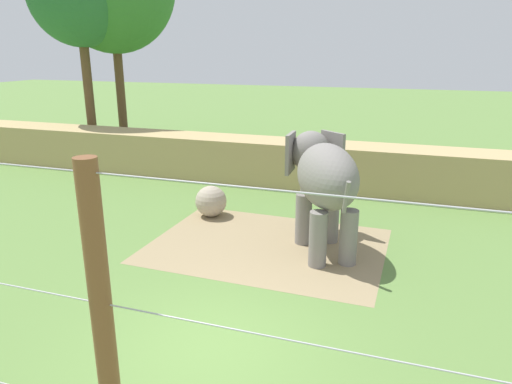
% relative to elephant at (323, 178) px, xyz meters
% --- Properties ---
extents(ground_plane, '(120.00, 120.00, 0.00)m').
position_rel_elephant_xyz_m(ground_plane, '(-1.04, -4.99, -1.96)').
color(ground_plane, '#5B7F3D').
extents(dirt_patch, '(6.33, 4.75, 0.01)m').
position_rel_elephant_xyz_m(dirt_patch, '(-1.42, -0.31, -1.96)').
color(dirt_patch, '#937F5B').
rests_on(dirt_patch, ground).
extents(embankment_wall, '(36.00, 1.80, 1.75)m').
position_rel_elephant_xyz_m(embankment_wall, '(-1.04, 5.63, -1.09)').
color(embankment_wall, tan).
rests_on(embankment_wall, ground).
extents(elephant, '(2.69, 3.66, 2.96)m').
position_rel_elephant_xyz_m(elephant, '(0.00, 0.00, 0.00)').
color(elephant, gray).
rests_on(elephant, ground).
extents(enrichment_ball, '(1.00, 1.00, 1.00)m').
position_rel_elephant_xyz_m(enrichment_ball, '(-3.81, 1.38, -1.46)').
color(enrichment_ball, tan).
rests_on(enrichment_ball, ground).
extents(cable_fence, '(10.94, 0.26, 4.05)m').
position_rel_elephant_xyz_m(cable_fence, '(-1.09, -7.58, 0.07)').
color(cable_fence, brown).
rests_on(cable_fence, ground).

